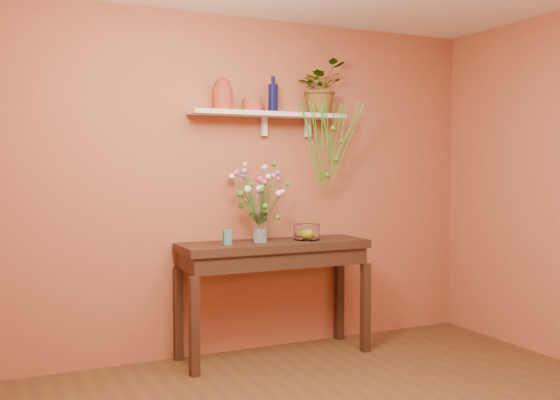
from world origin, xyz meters
TOP-DOWN VIEW (x-y plane):
  - room at (0.00, 0.00)m, footprint 4.04×4.04m
  - sideboard at (0.03, 1.74)m, footprint 1.50×0.48m
  - wall_shelf at (0.06, 1.87)m, footprint 1.30×0.24m
  - terracotta_jug at (-0.33, 1.90)m, footprint 0.19×0.19m
  - terracotta_pot at (-0.09, 1.87)m, footprint 0.17×0.17m
  - blue_bottle at (0.09, 1.87)m, footprint 0.08×0.08m
  - spider_plant at (0.52, 1.88)m, footprint 0.50×0.47m
  - plant_fronds at (0.54, 1.73)m, footprint 0.55×0.31m
  - glass_vase at (-0.09, 1.73)m, footprint 0.11×0.11m
  - bouquet at (-0.11, 1.73)m, footprint 0.53×0.39m
  - glass_bowl at (0.32, 1.73)m, footprint 0.21×0.21m
  - lemon at (0.33, 1.73)m, footprint 0.09×0.09m
  - carton at (-0.38, 1.69)m, footprint 0.06×0.04m

SIDE VIEW (x-z plane):
  - sideboard at x=0.03m, z-range 0.32..1.24m
  - lemon at x=0.33m, z-range 0.92..1.00m
  - carton at x=-0.38m, z-range 0.91..1.03m
  - glass_bowl at x=0.32m, z-range 0.91..1.04m
  - glass_vase at x=-0.09m, z-range 0.90..1.13m
  - bouquet at x=-0.11m, z-range 1.08..1.59m
  - room at x=0.00m, z-range 0.00..2.70m
  - plant_fronds at x=0.54m, z-range 1.29..2.07m
  - wall_shelf at x=0.06m, z-range 1.82..2.01m
  - terracotta_pot at x=-0.09m, z-range 1.94..2.04m
  - blue_bottle at x=0.09m, z-range 1.91..2.20m
  - terracotta_jug at x=-0.33m, z-range 1.93..2.19m
  - spider_plant at x=0.52m, z-range 1.94..2.38m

